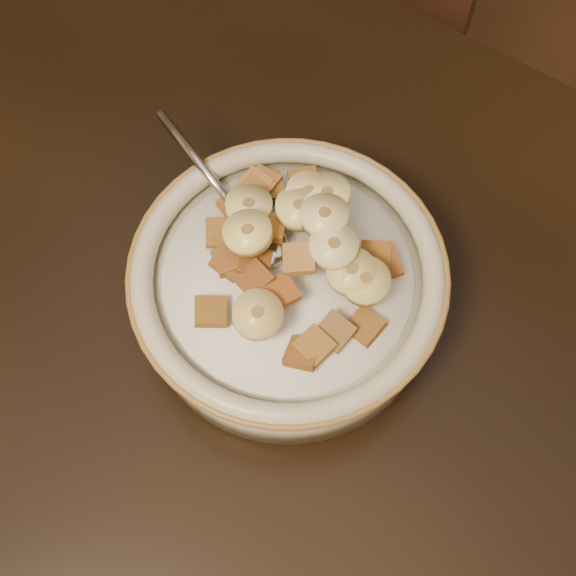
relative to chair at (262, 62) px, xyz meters
The scene contains 41 objects.
floor 0.76m from the chair, 76.65° to the right, with size 4.00×4.50×0.10m, color #422816.
chair is the anchor object (origin of this frame).
cereal_bowl 0.58m from the chair, 53.61° to the right, with size 0.20×0.20×0.05m, color #BBB494.
milk 0.59m from the chair, 53.61° to the right, with size 0.17×0.17×0.00m, color white.
spoon 0.57m from the chair, 55.81° to the right, with size 0.04×0.05×0.01m, color #B7BAC0.
cereal_square_0 0.57m from the chair, 58.89° to the right, with size 0.02×0.02×0.01m, color brown.
cereal_square_1 0.64m from the chair, 53.09° to the right, with size 0.02×0.02×0.01m, color brown.
cereal_square_2 0.62m from the chair, 59.23° to the right, with size 0.02×0.02×0.01m, color olive.
cereal_square_3 0.60m from the chair, 56.09° to the right, with size 0.02×0.02×0.01m, color brown.
cereal_square_4 0.63m from the chair, 50.81° to the right, with size 0.02×0.02×0.01m, color brown.
cereal_square_5 0.57m from the chair, 56.91° to the right, with size 0.02×0.02×0.01m, color #934E19.
cereal_square_6 0.60m from the chair, 52.79° to the right, with size 0.02×0.02×0.01m, color olive.
cereal_square_7 0.54m from the chair, 54.94° to the right, with size 0.02×0.02×0.01m, color brown.
cereal_square_8 0.54m from the chair, 54.70° to the right, with size 0.02×0.02×0.01m, color brown.
cereal_square_9 0.62m from the chair, 55.95° to the right, with size 0.02×0.02×0.01m, color brown.
cereal_square_10 0.59m from the chair, 57.95° to the right, with size 0.02×0.02×0.01m, color brown.
cereal_square_11 0.54m from the chair, 55.31° to the right, with size 0.02×0.02×0.01m, color brown.
cereal_square_12 0.58m from the chair, 54.89° to the right, with size 0.02×0.02×0.01m, color #97551B.
cereal_square_13 0.59m from the chair, 57.95° to the right, with size 0.02×0.02×0.01m, color brown.
cereal_square_14 0.64m from the chair, 52.32° to the right, with size 0.02×0.02×0.01m, color #9A6630.
cereal_square_15 0.58m from the chair, 57.83° to the right, with size 0.02×0.02×0.01m, color brown.
cereal_square_16 0.61m from the chair, 56.12° to the right, with size 0.02×0.02×0.01m, color brown.
cereal_square_17 0.59m from the chair, 46.73° to the right, with size 0.02×0.02×0.01m, color brown.
cereal_square_18 0.54m from the chair, 56.04° to the right, with size 0.02×0.02×0.01m, color #9C592D.
cereal_square_19 0.54m from the chair, 51.48° to the right, with size 0.02×0.02×0.01m, color brown.
cereal_square_20 0.62m from the chair, 54.34° to the right, with size 0.02×0.02×0.01m, color brown.
cereal_square_21 0.55m from the chair, 57.74° to the right, with size 0.02×0.02×0.01m, color brown.
cereal_square_22 0.63m from the chair, 48.70° to the right, with size 0.02×0.02×0.01m, color brown.
cereal_square_23 0.56m from the chair, 52.86° to the right, with size 0.02×0.02×0.01m, color brown.
cereal_square_24 0.59m from the chair, 46.24° to the right, with size 0.02×0.02×0.01m, color brown.
banana_slice_0 0.57m from the chair, 56.52° to the right, with size 0.03×0.03×0.01m, color #D7CB7A.
banana_slice_1 0.63m from the chair, 55.88° to the right, with size 0.03×0.03×0.01m, color #DDBF70.
banana_slice_2 0.57m from the chair, 49.91° to the right, with size 0.03×0.03×0.01m, color #F8E597.
banana_slice_3 0.61m from the chair, 49.19° to the right, with size 0.03×0.03×0.01m, color #F4E177.
banana_slice_4 0.60m from the chair, 50.21° to the right, with size 0.03×0.03×0.01m, color #F7E3A6.
banana_slice_5 0.59m from the chair, 50.52° to the right, with size 0.03×0.03×0.01m, color #FBEDA3.
banana_slice_6 0.56m from the chair, 50.85° to the right, with size 0.03×0.03×0.01m, color #F5E68A.
banana_slice_7 0.62m from the chair, 48.34° to the right, with size 0.03×0.03×0.01m, color #DEC86F.
banana_slice_8 0.60m from the chair, 56.52° to the right, with size 0.03×0.03×0.01m, color #E9DC7A.
banana_slice_9 0.57m from the chair, 52.37° to the right, with size 0.03×0.03×0.01m, color beige.
banana_slice_10 0.56m from the chair, 51.37° to the right, with size 0.03×0.03×0.01m, color #FFDD96.
Camera 1 is at (0.27, -0.03, 1.22)m, focal length 45.00 mm.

